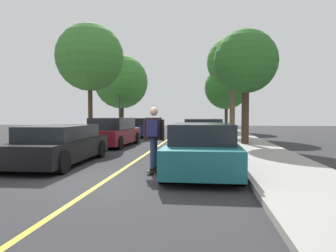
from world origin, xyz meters
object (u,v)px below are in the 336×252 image
(parked_car_left_near, at_px, (113,132))
(street_tree_right_far, at_px, (226,88))
(parked_car_left_far, at_px, (141,128))
(street_tree_left_near, at_px, (121,82))
(parked_car_right_near, at_px, (203,134))
(fire_hydrant, at_px, (82,137))
(streetlamp, at_px, (119,92))
(street_tree_left_nearest, at_px, (90,57))
(parked_car_right_nearest, at_px, (202,148))
(skateboarder, at_px, (154,134))
(street_tree_right_near, at_px, (233,63))
(parked_car_left_nearest, at_px, (59,145))
(street_tree_right_nearest, at_px, (246,62))
(skateboard, at_px, (154,169))

(parked_car_left_near, distance_m, street_tree_right_far, 16.27)
(parked_car_left_far, bearing_deg, street_tree_left_near, 131.63)
(parked_car_right_near, relative_size, fire_hydrant, 6.10)
(parked_car_right_near, bearing_deg, streetlamp, 127.55)
(parked_car_right_near, bearing_deg, street_tree_right_far, 82.16)
(street_tree_left_nearest, distance_m, streetlamp, 5.37)
(parked_car_left_near, height_order, parked_car_right_nearest, parked_car_left_near)
(parked_car_left_near, height_order, skateboarder, skateboarder)
(street_tree_left_near, height_order, fire_hydrant, street_tree_left_near)
(fire_hydrant, bearing_deg, parked_car_right_nearest, -46.12)
(street_tree_right_far, bearing_deg, street_tree_right_near, -90.00)
(parked_car_left_near, xyz_separation_m, street_tree_left_nearest, (-2.09, 2.41, 4.27))
(street_tree_right_near, relative_size, street_tree_right_far, 1.19)
(parked_car_left_nearest, height_order, parked_car_right_nearest, parked_car_right_nearest)
(street_tree_right_nearest, relative_size, streetlamp, 1.02)
(street_tree_right_nearest, bearing_deg, street_tree_left_nearest, 168.82)
(parked_car_left_nearest, height_order, street_tree_left_near, street_tree_left_near)
(street_tree_left_nearest, xyz_separation_m, street_tree_left_near, (0.00, 6.82, -0.72))
(parked_car_right_near, distance_m, fire_hydrant, 6.11)
(parked_car_left_nearest, distance_m, parked_car_left_near, 5.78)
(parked_car_right_nearest, distance_m, street_tree_left_near, 17.60)
(parked_car_left_nearest, relative_size, street_tree_left_nearest, 0.68)
(street_tree_right_nearest, height_order, street_tree_right_far, street_tree_right_far)
(street_tree_right_far, relative_size, skateboard, 7.19)
(street_tree_left_near, relative_size, street_tree_right_nearest, 1.10)
(street_tree_left_nearest, bearing_deg, street_tree_right_nearest, -11.18)
(parked_car_left_near, bearing_deg, streetlamp, 103.11)
(street_tree_left_nearest, relative_size, streetlamp, 1.21)
(parked_car_left_near, distance_m, street_tree_left_near, 10.10)
(street_tree_left_nearest, relative_size, fire_hydrant, 9.76)
(parked_car_right_nearest, distance_m, street_tree_right_far, 21.48)
(street_tree_right_far, bearing_deg, street_tree_left_nearest, -126.10)
(parked_car_left_near, bearing_deg, street_tree_left_nearest, 130.94)
(parked_car_left_nearest, height_order, parked_car_right_near, parked_car_right_near)
(parked_car_left_nearest, bearing_deg, parked_car_left_far, 90.00)
(parked_car_left_near, relative_size, parked_car_left_far, 1.12)
(parked_car_left_near, xyz_separation_m, street_tree_right_nearest, (6.68, 0.67, 3.53))
(street_tree_right_nearest, height_order, skateboard, street_tree_right_nearest)
(skateboard, distance_m, skateboarder, 0.97)
(parked_car_left_near, relative_size, street_tree_right_far, 0.74)
(street_tree_right_near, bearing_deg, street_tree_left_near, 172.10)
(street_tree_right_far, relative_size, fire_hydrant, 8.70)
(parked_car_left_nearest, bearing_deg, skateboard, -18.60)
(parked_car_left_nearest, xyz_separation_m, fire_hydrant, (-1.50, 5.45, -0.14))
(parked_car_left_far, bearing_deg, parked_car_left_nearest, -90.00)
(parked_car_right_near, xyz_separation_m, street_tree_right_nearest, (2.09, 1.40, 3.55))
(street_tree_left_nearest, bearing_deg, parked_car_right_nearest, -53.64)
(parked_car_left_near, xyz_separation_m, skateboard, (3.27, -6.88, -0.62))
(parked_car_left_nearest, height_order, streetlamp, streetlamp)
(street_tree_left_nearest, bearing_deg, parked_car_left_nearest, -75.70)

